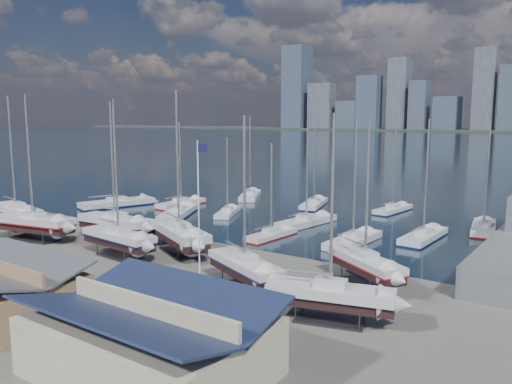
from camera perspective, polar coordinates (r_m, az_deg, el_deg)
The scene contains 27 objects.
ground at distance 52.13m, azimuth -11.35°, elevation -7.93°, with size 1400.00×1400.00×0.00m, color #605E59.
shed_blue at distance 29.99m, azimuth -12.05°, elevation -15.56°, with size 13.65×9.45×4.71m.
sailboat_cradle_0 at distance 74.03m, azimuth -25.75°, elevation -2.06°, with size 11.23×4.87×17.45m.
sailboat_cradle_1 at distance 65.53m, azimuth -24.10°, elevation -3.23°, with size 11.14×5.02×17.29m.
sailboat_cradle_2 at distance 62.62m, azimuth -15.83°, elevation -3.36°, with size 10.25×3.26×16.51m.
sailboat_cradle_3 at distance 54.69m, azimuth -15.43°, elevation -5.08°, with size 9.86×3.58×15.63m.
sailboat_cradle_4 at distance 54.82m, azimuth -8.77°, elevation -4.73°, with size 10.98×7.41×17.43m.
sailboat_cradle_5 at distance 43.01m, azimuth -1.29°, elevation -8.50°, with size 9.33×6.04×14.78m.
sailboat_cradle_6 at distance 45.04m, azimuth 12.35°, elevation -7.94°, with size 8.74×6.92×14.41m.
sailboat_cradle_7 at distance 36.78m, azimuth 8.47°, elevation -11.55°, with size 9.41×4.73×14.89m.
sailboat_moored_0 at distance 86.03m, azimuth -15.57°, elevation -1.41°, with size 7.17×12.77×18.41m.
sailboat_moored_1 at distance 84.17m, azimuth -8.56°, elevation -1.41°, with size 2.74×9.77×14.61m.
sailboat_moored_2 at distance 91.27m, azimuth -0.68°, elevation -0.55°, with size 7.41×10.53×15.67m.
sailboat_moored_3 at distance 75.56m, azimuth -8.87°, elevation -2.54°, with size 7.85×11.51×16.87m.
sailboat_moored_4 at distance 75.70m, azimuth -3.26°, elevation -2.42°, with size 5.44×8.37×12.31m.
sailboat_moored_5 at distance 83.26m, azimuth 6.63°, elevation -1.48°, with size 5.31×10.34×14.88m.
sailboat_moored_6 at distance 61.19m, azimuth 1.75°, elevation -5.03°, with size 2.93×8.26×12.11m.
sailboat_moored_7 at distance 68.82m, azimuth 5.78°, elevation -3.54°, with size 4.40×10.77×15.79m.
sailboat_moored_8 at distance 80.75m, azimuth 15.37°, elevation -2.04°, with size 3.61×9.27×13.50m.
sailboat_moored_9 at distance 59.39m, azimuth 11.06°, elevation -5.58°, with size 3.29×10.20×15.22m.
sailboat_moored_10 at distance 63.43m, azimuth 18.59°, elevation -4.99°, with size 3.32×10.25×15.13m.
sailboat_moored_11 at distance 71.05m, azimuth 24.56°, elevation -3.91°, with size 4.14×10.16×14.75m.
car_a at distance 57.75m, azimuth -26.43°, elevation -6.26°, with size 1.83×4.54×1.55m, color gray.
car_b at distance 46.03m, azimuth -20.63°, elevation -9.51°, with size 1.65×4.73×1.56m, color gray.
car_c at distance 43.67m, azimuth -17.26°, elevation -10.42°, with size 2.34×5.07×1.41m, color gray.
car_d at distance 37.90m, azimuth -7.94°, elevation -13.13°, with size 1.84×4.52×1.31m, color gray.
flagpole at distance 45.54m, azimuth -6.51°, elevation -0.82°, with size 1.11×0.12×12.55m.
Camera 1 is at (36.14, -44.66, 14.51)m, focal length 35.00 mm.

